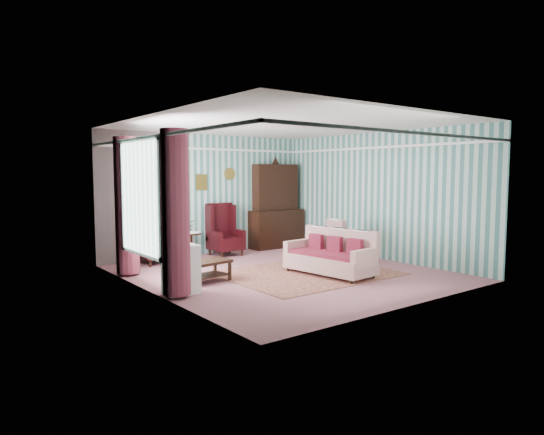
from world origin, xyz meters
TOP-DOWN VIEW (x-y plane):
  - floor at (0.00, 0.00)m, footprint 6.00×6.00m
  - room_shell at (-0.62, 0.18)m, footprint 5.53×6.02m
  - bookcase at (-1.35, 2.84)m, footprint 0.80×0.28m
  - dresser_hutch at (1.90, 2.72)m, footprint 1.50×0.56m
  - wingback_left at (-1.60, 2.45)m, footprint 0.76×0.80m
  - wingback_right at (0.15, 2.45)m, footprint 0.76×0.80m
  - seated_woman at (-1.60, 2.45)m, footprint 0.44×0.40m
  - round_side_table at (-0.70, 2.60)m, footprint 0.50×0.50m
  - nest_table at (2.47, 0.90)m, footprint 0.45×0.38m
  - plant_stand at (-2.40, -0.30)m, footprint 0.55×0.35m
  - rug at (0.30, -0.30)m, footprint 3.20×2.60m
  - sofa at (0.57, -0.67)m, footprint 1.25×1.90m
  - floral_armchair at (1.24, 0.20)m, footprint 1.04×1.01m
  - coffee_table at (-1.63, 0.22)m, footprint 0.88×0.65m
  - potted_plant_a at (-2.44, -0.44)m, footprint 0.43×0.38m
  - potted_plant_b at (-2.37, -0.15)m, footprint 0.33×0.28m
  - potted_plant_c at (-2.50, -0.20)m, footprint 0.23×0.23m

SIDE VIEW (x-z plane):
  - floor at x=0.00m, z-range 0.00..0.00m
  - rug at x=0.30m, z-range 0.00..0.01m
  - coffee_table at x=-1.63m, z-range 0.00..0.40m
  - nest_table at x=2.47m, z-range 0.00..0.54m
  - round_side_table at x=-0.70m, z-range 0.00..0.60m
  - plant_stand at x=-2.40m, z-range 0.00..0.80m
  - sofa at x=0.57m, z-range 0.00..0.92m
  - floral_armchair at x=1.24m, z-range 0.00..1.00m
  - seated_woman at x=-1.60m, z-range 0.00..1.18m
  - wingback_left at x=-1.60m, z-range 0.00..1.25m
  - wingback_right at x=0.15m, z-range 0.00..1.25m
  - potted_plant_c at x=-2.50m, z-range 0.80..1.17m
  - potted_plant_a at x=-2.44m, z-range 0.80..1.24m
  - potted_plant_b at x=-2.37m, z-range 0.80..1.33m
  - bookcase at x=-1.35m, z-range 0.00..2.24m
  - dresser_hutch at x=1.90m, z-range 0.00..2.36m
  - room_shell at x=-0.62m, z-range 0.55..3.46m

